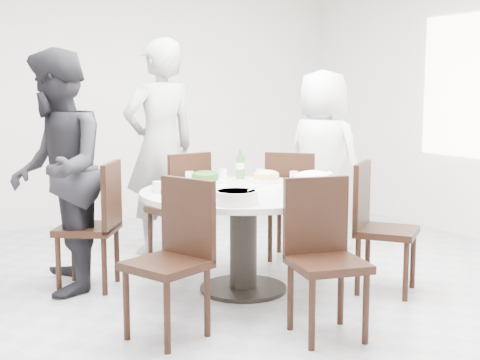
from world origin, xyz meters
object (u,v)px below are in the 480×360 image
dining_table (243,241)px  beverage_bottle (240,164)px  chair_nw (87,226)px  rice_bowl (313,187)px  chair_n (177,207)px  chair_sw (166,261)px  chair_s (328,260)px  diner_middle (160,147)px  soup_bowl (236,197)px  chair_ne (294,205)px  diner_right (322,161)px  chair_se (387,228)px  diner_left (57,172)px

dining_table → beverage_bottle: size_ratio=6.16×
chair_nw → rice_bowl: chair_nw is taller
dining_table → chair_n: size_ratio=1.58×
chair_sw → chair_s: size_ratio=1.00×
diner_middle → soup_bowl: diner_middle is taller
chair_ne → dining_table: bearing=80.9°
diner_right → chair_se: bearing=144.0°
diner_middle → rice_bowl: size_ratio=6.29×
chair_ne → chair_n: (-0.92, 0.42, 0.00)m
chair_s → soup_bowl: 0.73m
diner_left → soup_bowl: (0.86, -1.12, -0.09)m
chair_se → diner_right: 1.37m
chair_n → rice_bowl: bearing=93.6°
chair_se → beverage_bottle: size_ratio=3.90×
diner_middle → rice_bowl: bearing=96.3°
chair_n → chair_sw: same height
chair_n → chair_nw: 0.98m
chair_n → diner_left: diner_left is taller
soup_bowl → beverage_bottle: 1.18m
diner_right → beverage_bottle: size_ratio=6.76×
chair_nw → chair_ne: bearing=122.9°
diner_left → diner_middle: bearing=137.7°
chair_ne → chair_s: 1.85m
chair_ne → diner_left: size_ratio=0.54×
diner_middle → chair_n: bearing=85.5°
dining_table → soup_bowl: bearing=-124.1°
dining_table → chair_sw: (-0.86, -0.60, 0.10)m
chair_se → beverage_bottle: 1.31m
chair_se → soup_bowl: 1.26m
chair_sw → diner_left: 1.36m
chair_nw → diner_middle: bearing=163.2°
diner_left → rice_bowl: 1.85m
diner_left → rice_bowl: size_ratio=5.82×
dining_table → chair_nw: 1.16m
chair_sw → soup_bowl: 0.64m
dining_table → chair_se: 1.05m
chair_n → rice_bowl: chair_n is taller
diner_right → soup_bowl: bearing=106.9°
chair_ne → beverage_bottle: bearing=50.2°
chair_s → diner_left: diner_left is taller
chair_sw → diner_right: (2.11, 1.34, 0.35)m
chair_sw → diner_right: size_ratio=0.58×
beverage_bottle → chair_s: bearing=-100.5°
dining_table → chair_ne: 1.03m
dining_table → diner_right: bearing=30.7°
chair_sw → diner_left: (-0.32, 1.25, 0.41)m
chair_ne → rice_bowl: chair_ne is taller
chair_s → beverage_bottle: beverage_bottle is taller
chair_s → diner_right: bearing=67.3°
chair_sw → beverage_bottle: bearing=113.0°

